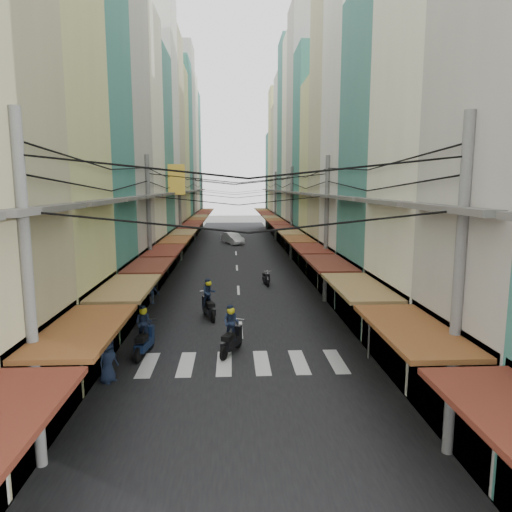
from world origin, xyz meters
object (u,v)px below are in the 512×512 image
object	(u,v)px
white_car	(233,244)
bicycle	(369,301)
market_umbrella	(407,310)
traffic_sign	(370,308)

from	to	relation	value
white_car	bicycle	xyz separation A→B (m)	(7.79, -26.38, 0.00)
bicycle	white_car	bearing A→B (deg)	34.18
market_umbrella	traffic_sign	world-z (taller)	traffic_sign
bicycle	traffic_sign	world-z (taller)	traffic_sign
white_car	traffic_sign	bearing A→B (deg)	-104.99
white_car	traffic_sign	distance (m)	35.55
market_umbrella	traffic_sign	distance (m)	1.37
white_car	market_umbrella	size ratio (longest dim) A/B	1.88
white_car	market_umbrella	world-z (taller)	market_umbrella
bicycle	market_umbrella	distance (m)	9.89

